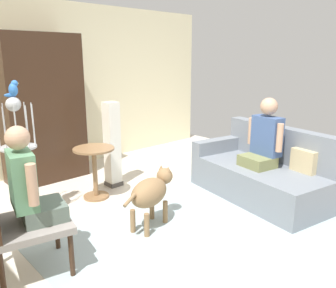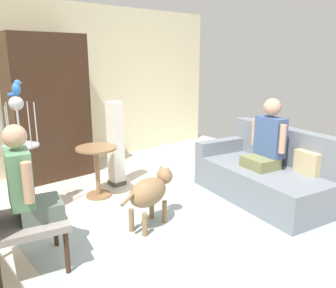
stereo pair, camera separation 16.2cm
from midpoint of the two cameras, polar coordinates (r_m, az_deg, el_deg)
name	(u,v)px [view 1 (the left image)]	position (r m, az deg, el deg)	size (l,w,h in m)	color
ground_plane	(171,226)	(3.86, -0.68, -13.53)	(6.97, 6.97, 0.00)	beige
back_wall	(49,88)	(5.83, -19.91, 8.77)	(6.41, 0.12, 2.64)	beige
area_rug	(197,230)	(3.78, 3.61, -14.12)	(3.09, 2.48, 0.01)	#9EB2B7
couch	(262,173)	(4.69, 14.47, -4.74)	(1.24, 1.94, 0.90)	slate
armchair	(12,217)	(3.16, -25.93, -10.85)	(0.74, 0.71, 0.93)	#382316
person_on_couch	(264,138)	(4.52, 14.75, 0.89)	(0.47, 0.54, 0.88)	olive
person_on_armchair	(29,184)	(3.08, -23.60, -6.17)	(0.47, 0.50, 0.82)	#57655C
round_end_table	(95,166)	(4.54, -13.11, -3.63)	(0.52, 0.52, 0.68)	olive
dog	(151,192)	(3.71, -4.10, -7.94)	(0.81, 0.43, 0.61)	olive
bird_cage_stand	(19,159)	(4.16, -24.51, -2.29)	(0.39, 0.39, 1.39)	silver
parrot	(13,89)	(4.03, -25.42, 8.26)	(0.17, 0.10, 0.17)	blue
column_lamp	(112,145)	(4.88, -10.21, -0.22)	(0.20, 0.20, 1.21)	#4C4742
armoire_cabinet	(42,109)	(5.36, -21.06, 5.45)	(1.11, 0.56, 2.12)	#382316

